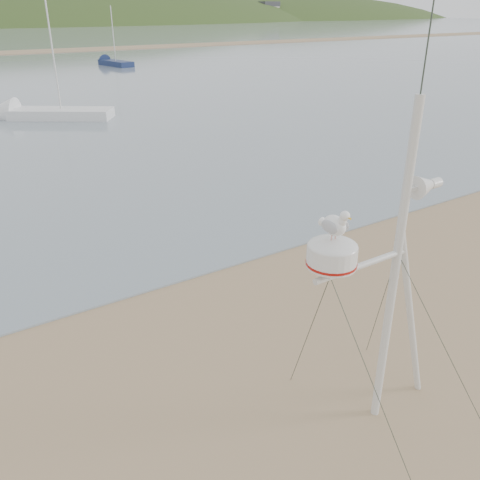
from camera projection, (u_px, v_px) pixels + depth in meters
ground at (167, 455)px, 6.62m from camera, size 560.00×560.00×0.00m
mast_rig at (385, 341)px, 6.70m from camera, size 2.41×2.57×5.44m
sailboat_white_near at (28, 113)px, 26.56m from camera, size 6.52×5.27×6.77m
sailboat_blue_far at (108, 62)px, 51.68m from camera, size 2.45×6.13×5.97m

